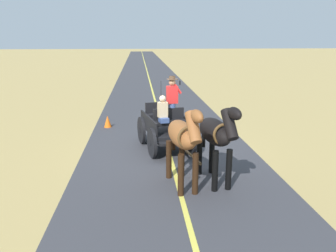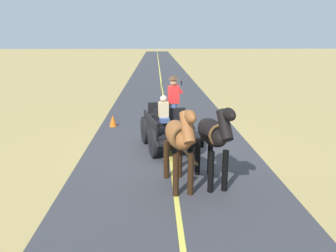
% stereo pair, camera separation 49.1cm
% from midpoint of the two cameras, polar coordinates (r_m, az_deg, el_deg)
% --- Properties ---
extents(ground_plane, '(200.00, 200.00, 0.00)m').
position_cam_midpoint_polar(ground_plane, '(11.26, 1.60, -4.19)').
color(ground_plane, tan).
extents(road_surface, '(5.70, 160.00, 0.01)m').
position_cam_midpoint_polar(road_surface, '(11.26, 1.60, -4.17)').
color(road_surface, '#38383D').
rests_on(road_surface, ground).
extents(road_centre_stripe, '(0.12, 160.00, 0.00)m').
position_cam_midpoint_polar(road_centre_stripe, '(11.26, 1.60, -4.15)').
color(road_centre_stripe, '#DBCC4C').
rests_on(road_centre_stripe, road_surface).
extents(horse_drawn_carriage, '(1.88, 4.51, 2.50)m').
position_cam_midpoint_polar(horse_drawn_carriage, '(11.20, 1.15, 0.07)').
color(horse_drawn_carriage, black).
rests_on(horse_drawn_carriage, ground).
extents(horse_near_side, '(0.83, 2.15, 2.21)m').
position_cam_midpoint_polar(horse_near_side, '(8.44, 9.37, -1.55)').
color(horse_near_side, black).
rests_on(horse_near_side, ground).
extents(horse_off_side, '(0.82, 2.15, 2.21)m').
position_cam_midpoint_polar(horse_off_side, '(8.14, 3.65, -1.99)').
color(horse_off_side, brown).
rests_on(horse_off_side, ground).
extents(traffic_cone, '(0.32, 0.32, 0.50)m').
position_cam_midpoint_polar(traffic_cone, '(14.34, -8.44, 0.90)').
color(traffic_cone, orange).
rests_on(traffic_cone, ground).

